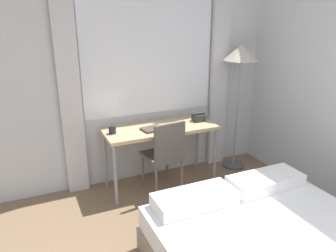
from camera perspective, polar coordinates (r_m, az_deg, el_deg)
wall_back_with_window at (r=3.98m, az=-6.30°, el=9.05°), size 4.68×0.13×2.70m
desk at (r=3.91m, az=-1.30°, el=-1.04°), size 1.35×0.54×0.76m
desk_chair at (r=3.76m, az=-0.57°, el=-4.68°), size 0.44×0.44×0.91m
standing_lamp at (r=4.32m, az=12.53°, el=10.93°), size 0.44×0.44×1.68m
telephone at (r=4.12m, az=5.35°, el=1.52°), size 0.16×0.13×0.11m
book at (r=3.79m, az=-2.72°, el=-0.49°), size 0.27×0.23×0.02m
mug at (r=3.72m, az=-9.67°, el=-0.63°), size 0.08×0.08×0.09m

